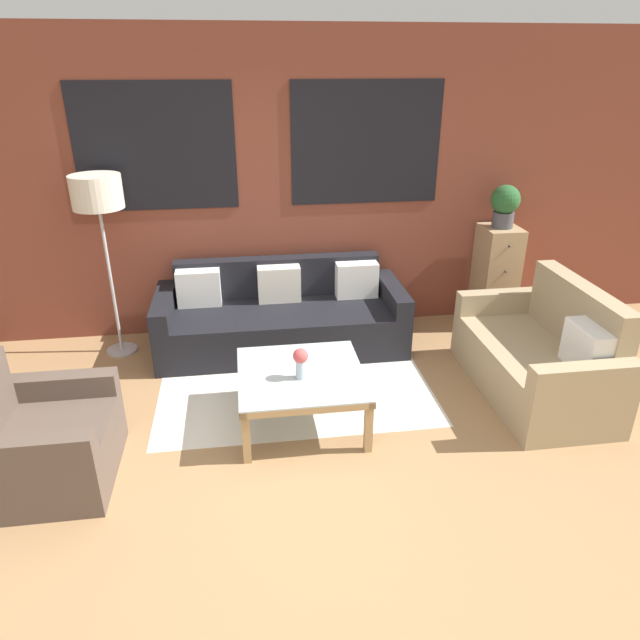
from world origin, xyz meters
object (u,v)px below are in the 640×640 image
object	(u,v)px
couch_dark	(281,318)
coffee_table	(301,380)
floor_lamp	(98,199)
settee_vintage	(540,358)
potted_plant	(505,204)
drawer_cabinet	(495,277)
armchair_corner	(41,442)
flower_vase	(301,361)

from	to	relation	value
couch_dark	coffee_table	world-z (taller)	couch_dark
coffee_table	floor_lamp	size ratio (longest dim) A/B	0.56
settee_vintage	potted_plant	world-z (taller)	potted_plant
couch_dark	drawer_cabinet	size ratio (longest dim) A/B	2.23
floor_lamp	potted_plant	xyz separation A→B (m)	(3.69, 0.11, -0.19)
settee_vintage	armchair_corner	size ratio (longest dim) A/B	1.74
couch_dark	potted_plant	size ratio (longest dim) A/B	5.58
armchair_corner	coffee_table	bearing A→B (deg)	12.97
coffee_table	flower_vase	size ratio (longest dim) A/B	3.90
couch_dark	flower_vase	size ratio (longest dim) A/B	9.72
floor_lamp	flower_vase	xyz separation A→B (m)	(1.54, -1.46, -0.87)
couch_dark	floor_lamp	distance (m)	1.90
coffee_table	drawer_cabinet	xyz separation A→B (m)	(2.14, 1.50, 0.15)
floor_lamp	flower_vase	world-z (taller)	floor_lamp
armchair_corner	flower_vase	world-z (taller)	armchair_corner
settee_vintage	floor_lamp	distance (m)	3.89
armchair_corner	flower_vase	distance (m)	1.76
settee_vintage	potted_plant	xyz separation A→B (m)	(0.18, 1.35, 0.94)
floor_lamp	drawer_cabinet	bearing A→B (deg)	1.77
armchair_corner	floor_lamp	distance (m)	2.13
couch_dark	settee_vintage	bearing A→B (deg)	-29.71
drawer_cabinet	flower_vase	size ratio (longest dim) A/B	4.35
potted_plant	armchair_corner	bearing A→B (deg)	-153.86
coffee_table	potted_plant	bearing A→B (deg)	34.99
couch_dark	coffee_table	bearing A→B (deg)	-88.09
drawer_cabinet	potted_plant	distance (m)	0.74
couch_dark	drawer_cabinet	distance (m)	2.21
armchair_corner	drawer_cabinet	distance (m)	4.31
drawer_cabinet	potted_plant	xyz separation A→B (m)	(0.00, 0.00, 0.74)
settee_vintage	armchair_corner	world-z (taller)	settee_vintage
couch_dark	drawer_cabinet	world-z (taller)	drawer_cabinet
floor_lamp	potted_plant	distance (m)	3.70
couch_dark	flower_vase	bearing A→B (deg)	-88.57
settee_vintage	drawer_cabinet	world-z (taller)	drawer_cabinet
armchair_corner	floor_lamp	size ratio (longest dim) A/B	0.53
settee_vintage	floor_lamp	size ratio (longest dim) A/B	0.92
settee_vintage	drawer_cabinet	distance (m)	1.37
couch_dark	coffee_table	size ratio (longest dim) A/B	2.49
couch_dark	armchair_corner	bearing A→B (deg)	-134.68
settee_vintage	potted_plant	distance (m)	1.65
armchair_corner	drawer_cabinet	xyz separation A→B (m)	(3.86, 1.90, 0.23)
drawer_cabinet	couch_dark	bearing A→B (deg)	-174.77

